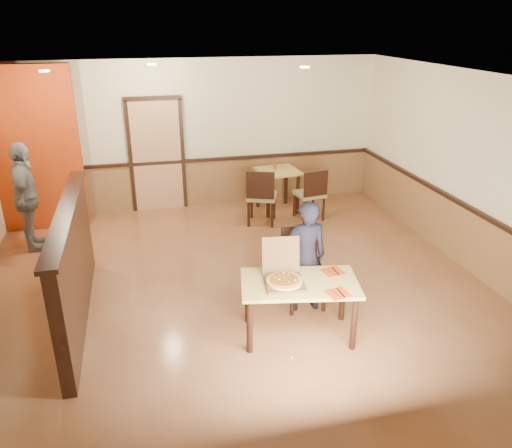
# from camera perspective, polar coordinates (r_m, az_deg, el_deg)

# --- Properties ---
(floor) EXTENTS (7.00, 7.00, 0.00)m
(floor) POSITION_cam_1_polar(r_m,az_deg,el_deg) (6.93, -2.36, -7.51)
(floor) COLOR #A66740
(floor) RESTS_ON ground
(ceiling) EXTENTS (7.00, 7.00, 0.00)m
(ceiling) POSITION_cam_1_polar(r_m,az_deg,el_deg) (6.03, -2.79, 16.17)
(ceiling) COLOR black
(ceiling) RESTS_ON wall_back
(wall_back) EXTENTS (7.00, 0.00, 7.00)m
(wall_back) POSITION_cam_1_polar(r_m,az_deg,el_deg) (9.68, -6.63, 10.07)
(wall_back) COLOR beige
(wall_back) RESTS_ON floor
(wall_right) EXTENTS (0.00, 7.00, 7.00)m
(wall_right) POSITION_cam_1_polar(r_m,az_deg,el_deg) (7.77, 23.79, 5.18)
(wall_right) COLOR beige
(wall_right) RESTS_ON floor
(wainscot_back) EXTENTS (7.00, 0.04, 0.90)m
(wainscot_back) POSITION_cam_1_polar(r_m,az_deg,el_deg) (9.90, -6.36, 4.66)
(wainscot_back) COLOR brown
(wainscot_back) RESTS_ON floor
(chair_rail_back) EXTENTS (7.00, 0.06, 0.06)m
(chair_rail_back) POSITION_cam_1_polar(r_m,az_deg,el_deg) (9.75, -6.46, 7.26)
(chair_rail_back) COLOR black
(chair_rail_back) RESTS_ON wall_back
(wainscot_right) EXTENTS (0.04, 7.00, 0.90)m
(wainscot_right) POSITION_cam_1_polar(r_m,az_deg,el_deg) (8.06, 22.57, -1.27)
(wainscot_right) COLOR brown
(wainscot_right) RESTS_ON floor
(chair_rail_right) EXTENTS (0.06, 7.00, 0.06)m
(chair_rail_right) POSITION_cam_1_polar(r_m,az_deg,el_deg) (7.88, 22.95, 1.84)
(chair_rail_right) COLOR black
(chair_rail_right) RESTS_ON wall_right
(back_door) EXTENTS (0.90, 0.06, 2.10)m
(back_door) POSITION_cam_1_polar(r_m,az_deg,el_deg) (9.66, -11.25, 7.63)
(back_door) COLOR tan
(back_door) RESTS_ON wall_back
(booth_partition) EXTENTS (0.20, 3.10, 1.44)m
(booth_partition) POSITION_cam_1_polar(r_m,az_deg,el_deg) (6.37, -20.07, -4.32)
(booth_partition) COLOR black
(booth_partition) RESTS_ON floor
(red_accent_panel) EXTENTS (1.60, 0.20, 2.78)m
(red_accent_panel) POSITION_cam_1_polar(r_m,az_deg,el_deg) (9.30, -24.38, 7.71)
(red_accent_panel) COLOR #A0300B
(red_accent_panel) RESTS_ON floor
(spot_a) EXTENTS (0.14, 0.14, 0.02)m
(spot_a) POSITION_cam_1_polar(r_m,az_deg,el_deg) (7.81, -23.03, 15.81)
(spot_a) COLOR beige
(spot_a) RESTS_ON ceiling
(spot_b) EXTENTS (0.14, 0.14, 0.02)m
(spot_b) POSITION_cam_1_polar(r_m,az_deg,el_deg) (8.42, -11.81, 17.43)
(spot_b) COLOR beige
(spot_b) RESTS_ON ceiling
(spot_c) EXTENTS (0.14, 0.14, 0.02)m
(spot_c) POSITION_cam_1_polar(r_m,az_deg,el_deg) (7.84, 5.59, 17.42)
(spot_c) COLOR beige
(spot_c) RESTS_ON ceiling
(main_table) EXTENTS (1.44, 0.98, 0.71)m
(main_table) POSITION_cam_1_polar(r_m,az_deg,el_deg) (5.74, 4.98, -7.54)
(main_table) COLOR tan
(main_table) RESTS_ON floor
(diner_chair) EXTENTS (0.51, 0.51, 1.03)m
(diner_chair) POSITION_cam_1_polar(r_m,az_deg,el_deg) (6.42, 5.31, -4.48)
(diner_chair) COLOR olive
(diner_chair) RESTS_ON floor
(side_chair_left) EXTENTS (0.66, 0.66, 1.03)m
(side_chair_left) POSITION_cam_1_polar(r_m,az_deg,el_deg) (8.84, 0.61, 3.37)
(side_chair_left) COLOR olive
(side_chair_left) RESTS_ON floor
(side_chair_right) EXTENTS (0.55, 0.55, 0.97)m
(side_chair_right) POSITION_cam_1_polar(r_m,az_deg,el_deg) (9.11, 6.35, 3.61)
(side_chair_right) COLOR olive
(side_chair_right) RESTS_ON floor
(side_table) EXTENTS (0.82, 0.82, 0.81)m
(side_table) POSITION_cam_1_polar(r_m,az_deg,el_deg) (9.51, 2.49, 5.14)
(side_table) COLOR tan
(side_table) RESTS_ON floor
(diner) EXTENTS (0.54, 0.36, 1.46)m
(diner) POSITION_cam_1_polar(r_m,az_deg,el_deg) (6.21, 5.68, -3.74)
(diner) COLOR black
(diner) RESTS_ON floor
(passerby) EXTENTS (0.50, 1.05, 1.75)m
(passerby) POSITION_cam_1_polar(r_m,az_deg,el_deg) (8.54, -24.76, 2.74)
(passerby) COLOR gray
(passerby) RESTS_ON floor
(pizza_box) EXTENTS (0.49, 0.56, 0.46)m
(pizza_box) POSITION_cam_1_polar(r_m,az_deg,el_deg) (5.63, 3.18, -6.16)
(pizza_box) COLOR brown
(pizza_box) RESTS_ON main_table
(pizza) EXTENTS (0.50, 0.50, 0.03)m
(pizza) POSITION_cam_1_polar(r_m,az_deg,el_deg) (5.60, 3.26, -6.51)
(pizza) COLOR #F5BB59
(pizza) RESTS_ON pizza_box
(napkin_near) EXTENTS (0.26, 0.26, 0.01)m
(napkin_near) POSITION_cam_1_polar(r_m,az_deg,el_deg) (5.51, 9.35, -7.83)
(napkin_near) COLOR #BF350D
(napkin_near) RESTS_ON main_table
(napkin_far) EXTENTS (0.26, 0.26, 0.01)m
(napkin_far) POSITION_cam_1_polar(r_m,az_deg,el_deg) (5.94, 8.76, -5.39)
(napkin_far) COLOR #BF350D
(napkin_far) RESTS_ON main_table
(condiment) EXTENTS (0.06, 0.06, 0.14)m
(condiment) POSITION_cam_1_polar(r_m,az_deg,el_deg) (9.51, 2.16, 6.72)
(condiment) COLOR brown
(condiment) RESTS_ON side_table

